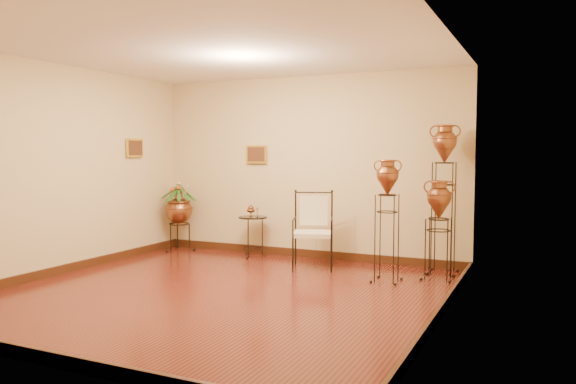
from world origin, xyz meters
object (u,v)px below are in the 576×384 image
at_px(amphora_mid, 387,220).
at_px(planter_urn, 179,207).
at_px(amphora_tall, 444,197).
at_px(armchair, 313,231).
at_px(side_table, 253,236).

bearing_deg(amphora_mid, planter_urn, 168.18).
bearing_deg(planter_urn, amphora_tall, 0.00).
xyz_separation_m(armchair, side_table, (-1.20, 0.45, -0.21)).
distance_m(armchair, side_table, 1.29).
height_order(amphora_tall, side_table, amphora_tall).
bearing_deg(side_table, amphora_mid, -18.49).
bearing_deg(side_table, amphora_tall, -0.01).
distance_m(amphora_mid, armchair, 1.22).
distance_m(amphora_tall, side_table, 2.99).
height_order(amphora_mid, planter_urn, amphora_mid).
bearing_deg(amphora_tall, side_table, 179.99).
relative_size(planter_urn, side_table, 1.61).
xyz_separation_m(planter_urn, armchair, (2.59, -0.45, -0.18)).
height_order(amphora_mid, armchair, amphora_mid).
xyz_separation_m(amphora_tall, planter_urn, (-4.30, 0.00, -0.31)).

